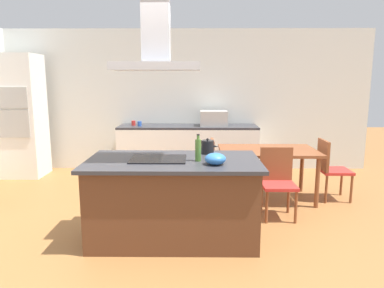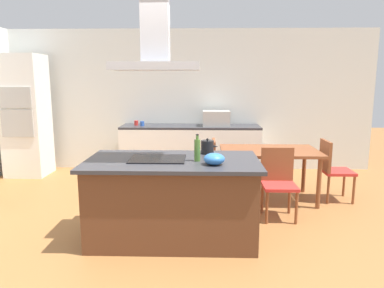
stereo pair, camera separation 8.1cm
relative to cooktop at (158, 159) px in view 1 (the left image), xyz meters
The scene contains 17 objects.
ground 1.76m from the cooktop, 83.84° to the left, with size 16.00×16.00×0.00m, color #936033.
wall_back 3.28m from the cooktop, 87.15° to the left, with size 7.20×0.10×2.70m, color silver.
kitchen_island 0.48m from the cooktop, ahead, with size 1.88×1.03×0.90m.
cooktop is the anchor object (origin of this frame).
tea_kettle 0.64m from the cooktop, 30.25° to the left, with size 0.20×0.15×0.18m.
olive_oil_bottle 0.45m from the cooktop, ahead, with size 0.06×0.06×0.29m.
mixing_bowl 0.65m from the cooktop, 20.20° to the right, with size 0.22×0.22×0.12m, color #2D6BB7.
back_counter 2.93m from the cooktop, 84.82° to the left, with size 2.60×0.62×0.90m.
countertop_microwave 2.98m from the cooktop, 75.56° to the left, with size 0.50×0.38×0.28m, color #B2AFAA.
coffee_mug_red 3.02m from the cooktop, 104.72° to the left, with size 0.08×0.08×0.09m, color red.
coffee_mug_blue 2.89m from the cooktop, 102.73° to the left, with size 0.08×0.08×0.09m, color #2D56B2.
wall_oven_stack 3.81m from the cooktop, 135.98° to the left, with size 0.70×0.66×2.20m.
dining_table 2.00m from the cooktop, 42.70° to the left, with size 1.40×0.90×0.75m.
chair_at_left_end 1.51m from the cooktop, 67.93° to the left, with size 0.42×0.42×0.89m.
chair_at_right_end 2.76m from the cooktop, 29.58° to the left, with size 0.42×0.42×0.89m.
chair_facing_island 1.66m from the cooktop, 25.07° to the left, with size 0.42×0.42×0.89m.
range_hood 1.20m from the cooktop, ahead, with size 0.90×0.55×0.78m.
Camera 1 is at (0.24, -3.80, 1.76)m, focal length 33.64 mm.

